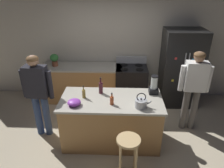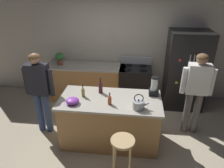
{
  "view_description": "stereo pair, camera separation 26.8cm",
  "coord_description": "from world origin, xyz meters",
  "px_view_note": "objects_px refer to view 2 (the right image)",
  "views": [
    {
      "loc": [
        0.14,
        -3.18,
        2.8
      ],
      "look_at": [
        0.0,
        0.3,
        1.07
      ],
      "focal_mm": 33.46,
      "sensor_mm": 36.0,
      "label": 1
    },
    {
      "loc": [
        0.41,
        -3.16,
        2.8
      ],
      "look_at": [
        0.0,
        0.3,
        1.07
      ],
      "focal_mm": 33.46,
      "sensor_mm": 36.0,
      "label": 2
    }
  ],
  "objects_px": {
    "person_by_sink_right": "(197,87)",
    "bottle_vinegar": "(83,92)",
    "bar_stool": "(123,148)",
    "person_by_island_left": "(39,87)",
    "mixing_bowl": "(72,101)",
    "tea_kettle": "(139,104)",
    "blender_appliance": "(154,87)",
    "stove_range": "(135,85)",
    "kitchen_island": "(110,120)",
    "bottle_wine": "(101,87)",
    "bottle_cooking_sauce": "(110,100)",
    "potted_plant": "(60,58)",
    "refrigerator": "(186,71)"
  },
  "relations": [
    {
      "from": "person_by_sink_right",
      "to": "bottle_vinegar",
      "type": "xyz_separation_m",
      "value": [
        -2.06,
        -0.42,
        -0.01
      ]
    },
    {
      "from": "bar_stool",
      "to": "person_by_island_left",
      "type": "bearing_deg",
      "value": 150.24
    },
    {
      "from": "mixing_bowl",
      "to": "tea_kettle",
      "type": "distance_m",
      "value": 1.11
    },
    {
      "from": "mixing_bowl",
      "to": "tea_kettle",
      "type": "xyz_separation_m",
      "value": [
        1.11,
        -0.02,
        0.03
      ]
    },
    {
      "from": "blender_appliance",
      "to": "bottle_vinegar",
      "type": "bearing_deg",
      "value": -170.16
    },
    {
      "from": "stove_range",
      "to": "mixing_bowl",
      "type": "distance_m",
      "value": 2.09
    },
    {
      "from": "kitchen_island",
      "to": "bottle_wine",
      "type": "bearing_deg",
      "value": 133.48
    },
    {
      "from": "bottle_vinegar",
      "to": "bottle_cooking_sauce",
      "type": "xyz_separation_m",
      "value": [
        0.51,
        -0.21,
        -0.01
      ]
    },
    {
      "from": "bottle_cooking_sauce",
      "to": "bottle_vinegar",
      "type": "bearing_deg",
      "value": 157.93
    },
    {
      "from": "person_by_island_left",
      "to": "person_by_sink_right",
      "type": "distance_m",
      "value": 2.95
    },
    {
      "from": "potted_plant",
      "to": "blender_appliance",
      "type": "relative_size",
      "value": 0.85
    },
    {
      "from": "kitchen_island",
      "to": "stove_range",
      "type": "height_order",
      "value": "stove_range"
    },
    {
      "from": "bar_stool",
      "to": "bottle_wine",
      "type": "height_order",
      "value": "bottle_wine"
    },
    {
      "from": "bar_stool",
      "to": "kitchen_island",
      "type": "bearing_deg",
      "value": 109.91
    },
    {
      "from": "blender_appliance",
      "to": "bar_stool",
      "type": "bearing_deg",
      "value": -114.61
    },
    {
      "from": "kitchen_island",
      "to": "person_by_sink_right",
      "type": "bearing_deg",
      "value": 16.16
    },
    {
      "from": "refrigerator",
      "to": "bar_stool",
      "type": "relative_size",
      "value": 2.56
    },
    {
      "from": "kitchen_island",
      "to": "bottle_wine",
      "type": "relative_size",
      "value": 5.74
    },
    {
      "from": "person_by_sink_right",
      "to": "mixing_bowl",
      "type": "height_order",
      "value": "person_by_sink_right"
    },
    {
      "from": "stove_range",
      "to": "bottle_wine",
      "type": "height_order",
      "value": "bottle_wine"
    },
    {
      "from": "kitchen_island",
      "to": "bottle_wine",
      "type": "height_order",
      "value": "bottle_wine"
    },
    {
      "from": "stove_range",
      "to": "bar_stool",
      "type": "xyz_separation_m",
      "value": [
        -0.14,
        -2.32,
        0.08
      ]
    },
    {
      "from": "person_by_sink_right",
      "to": "bottle_cooking_sauce",
      "type": "xyz_separation_m",
      "value": [
        -1.56,
        -0.63,
        -0.02
      ]
    },
    {
      "from": "kitchen_island",
      "to": "person_by_island_left",
      "type": "distance_m",
      "value": 1.47
    },
    {
      "from": "potted_plant",
      "to": "kitchen_island",
      "type": "bearing_deg",
      "value": -46.94
    },
    {
      "from": "bottle_wine",
      "to": "kitchen_island",
      "type": "bearing_deg",
      "value": -46.52
    },
    {
      "from": "bottle_cooking_sauce",
      "to": "bottle_wine",
      "type": "distance_m",
      "value": 0.44
    },
    {
      "from": "refrigerator",
      "to": "person_by_sink_right",
      "type": "height_order",
      "value": "refrigerator"
    },
    {
      "from": "bar_stool",
      "to": "tea_kettle",
      "type": "bearing_deg",
      "value": 69.36
    },
    {
      "from": "bottle_vinegar",
      "to": "bottle_wine",
      "type": "distance_m",
      "value": 0.34
    },
    {
      "from": "bottle_wine",
      "to": "bottle_cooking_sauce",
      "type": "bearing_deg",
      "value": -60.3
    },
    {
      "from": "potted_plant",
      "to": "refrigerator",
      "type": "bearing_deg",
      "value": -0.95
    },
    {
      "from": "stove_range",
      "to": "potted_plant",
      "type": "height_order",
      "value": "potted_plant"
    },
    {
      "from": "person_by_island_left",
      "to": "bar_stool",
      "type": "relative_size",
      "value": 2.32
    },
    {
      "from": "potted_plant",
      "to": "bottle_vinegar",
      "type": "distance_m",
      "value": 1.79
    },
    {
      "from": "blender_appliance",
      "to": "person_by_island_left",
      "type": "bearing_deg",
      "value": -177.08
    },
    {
      "from": "bar_stool",
      "to": "blender_appliance",
      "type": "relative_size",
      "value": 2.04
    },
    {
      "from": "potted_plant",
      "to": "bottle_cooking_sauce",
      "type": "xyz_separation_m",
      "value": [
        1.46,
        -1.72,
        -0.09
      ]
    },
    {
      "from": "blender_appliance",
      "to": "bottle_wine",
      "type": "relative_size",
      "value": 1.12
    },
    {
      "from": "refrigerator",
      "to": "bottle_vinegar",
      "type": "relative_size",
      "value": 7.8
    },
    {
      "from": "person_by_sink_right",
      "to": "tea_kettle",
      "type": "relative_size",
      "value": 6.07
    },
    {
      "from": "kitchen_island",
      "to": "potted_plant",
      "type": "bearing_deg",
      "value": 133.06
    },
    {
      "from": "bar_stool",
      "to": "mixing_bowl",
      "type": "xyz_separation_m",
      "value": [
        -0.9,
        0.58,
        0.42
      ]
    },
    {
      "from": "bar_stool",
      "to": "tea_kettle",
      "type": "height_order",
      "value": "tea_kettle"
    },
    {
      "from": "mixing_bowl",
      "to": "refrigerator",
      "type": "bearing_deg",
      "value": 38.0
    },
    {
      "from": "potted_plant",
      "to": "tea_kettle",
      "type": "height_order",
      "value": "potted_plant"
    },
    {
      "from": "potted_plant",
      "to": "bottle_wine",
      "type": "distance_m",
      "value": 1.83
    },
    {
      "from": "bottle_cooking_sauce",
      "to": "mixing_bowl",
      "type": "height_order",
      "value": "bottle_cooking_sauce"
    },
    {
      "from": "kitchen_island",
      "to": "blender_appliance",
      "type": "relative_size",
      "value": 5.14
    },
    {
      "from": "kitchen_island",
      "to": "mixing_bowl",
      "type": "relative_size",
      "value": 7.98
    }
  ]
}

